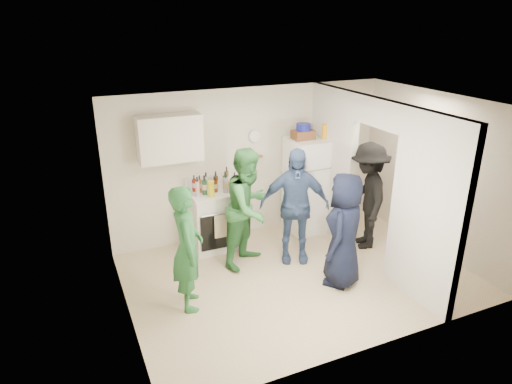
{
  "coord_description": "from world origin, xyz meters",
  "views": [
    {
      "loc": [
        -2.9,
        -5.03,
        3.57
      ],
      "look_at": [
        -0.49,
        0.4,
        1.25
      ],
      "focal_mm": 32.0,
      "sensor_mm": 36.0,
      "label": 1
    }
  ],
  "objects_px": {
    "stove": "(215,219)",
    "person_green_left": "(187,248)",
    "blue_bowl": "(303,127)",
    "wicker_basket": "(303,135)",
    "person_green_center": "(249,207)",
    "fridge": "(308,185)",
    "yellow_cup_stack_top": "(325,132)",
    "person_denim": "(294,206)",
    "person_nook": "(367,196)",
    "person_navy": "(344,230)"
  },
  "relations": [
    {
      "from": "fridge",
      "to": "person_green_left",
      "type": "relative_size",
      "value": 0.98
    },
    {
      "from": "person_green_center",
      "to": "person_navy",
      "type": "relative_size",
      "value": 1.11
    },
    {
      "from": "blue_bowl",
      "to": "person_green_center",
      "type": "relative_size",
      "value": 0.13
    },
    {
      "from": "blue_bowl",
      "to": "person_green_center",
      "type": "distance_m",
      "value": 1.74
    },
    {
      "from": "blue_bowl",
      "to": "person_green_left",
      "type": "relative_size",
      "value": 0.14
    },
    {
      "from": "yellow_cup_stack_top",
      "to": "person_green_left",
      "type": "xyz_separation_m",
      "value": [
        -2.75,
        -1.29,
        -0.93
      ]
    },
    {
      "from": "stove",
      "to": "person_green_left",
      "type": "xyz_separation_m",
      "value": [
        -0.85,
        -1.42,
        0.35
      ]
    },
    {
      "from": "fridge",
      "to": "person_navy",
      "type": "xyz_separation_m",
      "value": [
        -0.42,
        -1.73,
        -0.0
      ]
    },
    {
      "from": "person_navy",
      "to": "stove",
      "type": "bearing_deg",
      "value": -96.09
    },
    {
      "from": "yellow_cup_stack_top",
      "to": "person_navy",
      "type": "xyz_separation_m",
      "value": [
        -0.64,
        -1.63,
        -0.95
      ]
    },
    {
      "from": "person_denim",
      "to": "person_navy",
      "type": "distance_m",
      "value": 0.92
    },
    {
      "from": "person_green_left",
      "to": "person_denim",
      "type": "relative_size",
      "value": 0.93
    },
    {
      "from": "fridge",
      "to": "person_nook",
      "type": "height_order",
      "value": "person_nook"
    },
    {
      "from": "blue_bowl",
      "to": "person_nook",
      "type": "height_order",
      "value": "blue_bowl"
    },
    {
      "from": "fridge",
      "to": "stove",
      "type": "bearing_deg",
      "value": 178.98
    },
    {
      "from": "stove",
      "to": "person_navy",
      "type": "xyz_separation_m",
      "value": [
        1.26,
        -1.76,
        0.33
      ]
    },
    {
      "from": "yellow_cup_stack_top",
      "to": "person_green_center",
      "type": "xyz_separation_m",
      "value": [
        -1.61,
        -0.56,
        -0.86
      ]
    },
    {
      "from": "person_navy",
      "to": "wicker_basket",
      "type": "bearing_deg",
      "value": -142.03
    },
    {
      "from": "yellow_cup_stack_top",
      "to": "person_navy",
      "type": "distance_m",
      "value": 1.99
    },
    {
      "from": "wicker_basket",
      "to": "person_denim",
      "type": "bearing_deg",
      "value": -124.5
    },
    {
      "from": "wicker_basket",
      "to": "yellow_cup_stack_top",
      "type": "relative_size",
      "value": 1.4
    },
    {
      "from": "person_green_left",
      "to": "stove",
      "type": "bearing_deg",
      "value": -18.41
    },
    {
      "from": "stove",
      "to": "person_navy",
      "type": "distance_m",
      "value": 2.19
    },
    {
      "from": "fridge",
      "to": "yellow_cup_stack_top",
      "type": "height_order",
      "value": "yellow_cup_stack_top"
    },
    {
      "from": "blue_bowl",
      "to": "person_navy",
      "type": "bearing_deg",
      "value": -100.2
    },
    {
      "from": "stove",
      "to": "yellow_cup_stack_top",
      "type": "xyz_separation_m",
      "value": [
        1.9,
        -0.13,
        1.28
      ]
    },
    {
      "from": "fridge",
      "to": "person_green_center",
      "type": "xyz_separation_m",
      "value": [
        -1.39,
        -0.66,
        0.09
      ]
    },
    {
      "from": "fridge",
      "to": "blue_bowl",
      "type": "xyz_separation_m",
      "value": [
        -0.1,
        0.05,
        1.02
      ]
    },
    {
      "from": "stove",
      "to": "person_denim",
      "type": "distance_m",
      "value": 1.37
    },
    {
      "from": "stove",
      "to": "person_green_center",
      "type": "bearing_deg",
      "value": -66.82
    },
    {
      "from": "fridge",
      "to": "blue_bowl",
      "type": "relative_size",
      "value": 6.82
    },
    {
      "from": "stove",
      "to": "person_denim",
      "type": "bearing_deg",
      "value": -42.96
    },
    {
      "from": "person_green_center",
      "to": "person_nook",
      "type": "distance_m",
      "value": 1.95
    },
    {
      "from": "blue_bowl",
      "to": "person_green_left",
      "type": "xyz_separation_m",
      "value": [
        -2.43,
        -1.44,
        -1.01
      ]
    },
    {
      "from": "stove",
      "to": "person_navy",
      "type": "bearing_deg",
      "value": -54.26
    },
    {
      "from": "wicker_basket",
      "to": "person_navy",
      "type": "bearing_deg",
      "value": -100.2
    },
    {
      "from": "stove",
      "to": "person_green_left",
      "type": "height_order",
      "value": "person_green_left"
    },
    {
      "from": "stove",
      "to": "person_nook",
      "type": "bearing_deg",
      "value": -23.28
    },
    {
      "from": "person_green_center",
      "to": "person_navy",
      "type": "xyz_separation_m",
      "value": [
        0.97,
        -1.06,
        -0.09
      ]
    },
    {
      "from": "wicker_basket",
      "to": "person_green_center",
      "type": "bearing_deg",
      "value": -151.01
    },
    {
      "from": "person_green_left",
      "to": "person_denim",
      "type": "distance_m",
      "value": 1.88
    },
    {
      "from": "fridge",
      "to": "yellow_cup_stack_top",
      "type": "xyz_separation_m",
      "value": [
        0.22,
        -0.1,
        0.94
      ]
    },
    {
      "from": "yellow_cup_stack_top",
      "to": "fridge",
      "type": "bearing_deg",
      "value": 155.56
    },
    {
      "from": "person_green_left",
      "to": "person_nook",
      "type": "bearing_deg",
      "value": -69.01
    },
    {
      "from": "blue_bowl",
      "to": "person_nook",
      "type": "bearing_deg",
      "value": -56.46
    },
    {
      "from": "stove",
      "to": "wicker_basket",
      "type": "height_order",
      "value": "wicker_basket"
    },
    {
      "from": "yellow_cup_stack_top",
      "to": "person_green_left",
      "type": "bearing_deg",
      "value": -154.95
    },
    {
      "from": "person_navy",
      "to": "person_nook",
      "type": "bearing_deg",
      "value": 177.52
    },
    {
      "from": "person_navy",
      "to": "person_nook",
      "type": "height_order",
      "value": "person_nook"
    },
    {
      "from": "stove",
      "to": "blue_bowl",
      "type": "distance_m",
      "value": 2.08
    }
  ]
}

